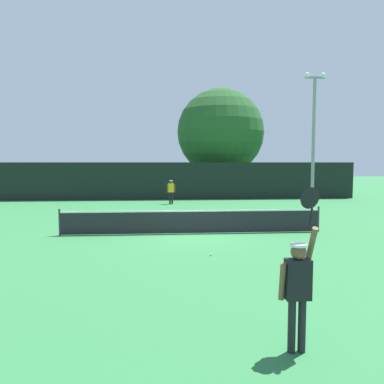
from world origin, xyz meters
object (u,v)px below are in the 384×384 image
player_serving (298,281)px  parked_car_mid (243,184)px  player_receiving (171,189)px  large_tree (220,132)px  tennis_ball (211,255)px  light_pole (314,134)px  parked_car_near (145,185)px

player_serving → parked_car_mid: (5.88, 31.29, -0.35)m
player_serving → player_receiving: (-1.46, 20.93, -0.10)m
large_tree → tennis_ball: bearing=-99.4°
player_serving → large_tree: 29.39m
tennis_ball → light_pole: 12.02m
tennis_ball → parked_car_near: (-3.13, 24.34, 0.74)m
player_receiving → large_tree: (4.68, 7.94, 4.60)m
parked_car_near → parked_car_mid: bearing=8.7°
light_pole → parked_car_near: size_ratio=1.81×
tennis_ball → light_pole: bearing=52.5°
player_receiving → large_tree: large_tree is taller
parked_car_near → parked_car_mid: size_ratio=0.98×
parked_car_near → parked_car_mid: (9.56, 0.88, 0.00)m
light_pole → parked_car_near: bearing=122.7°
player_serving → player_receiving: player_serving is taller
large_tree → parked_car_mid: bearing=42.4°
player_receiving → tennis_ball: player_receiving is taller
parked_car_near → player_receiving: bearing=-73.4°
tennis_ball → parked_car_mid: parked_car_mid is taller
player_serving → parked_car_mid: player_serving is taller
tennis_ball → parked_car_mid: (6.43, 25.22, 0.74)m
player_serving → player_receiving: bearing=94.0°
player_serving → parked_car_mid: 31.84m
parked_car_mid → player_receiving: bearing=-132.8°
tennis_ball → large_tree: (3.77, 22.79, 5.59)m
player_serving → large_tree: (3.22, 28.86, 4.50)m
player_serving → light_pole: size_ratio=0.33×
player_receiving → tennis_ball: 14.91m
player_serving → tennis_ball: size_ratio=37.39×
parked_car_mid → parked_car_near: bearing=177.7°
light_pole → parked_car_near: 18.75m
light_pole → parked_car_mid: size_ratio=1.76×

